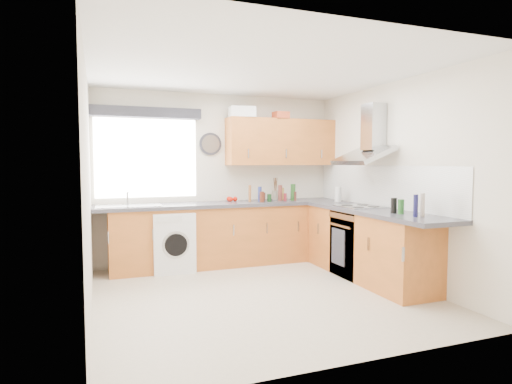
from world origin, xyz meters
name	(u,v)px	position (x,y,z in m)	size (l,w,h in m)	color
ground_plane	(261,294)	(0.00, 0.00, 0.00)	(3.60, 3.60, 0.00)	beige
ceiling	(262,70)	(0.00, 0.00, 2.50)	(3.60, 3.60, 0.02)	white
wall_back	(218,178)	(0.00, 1.80, 1.25)	(3.60, 0.02, 2.50)	silver
wall_front	(352,196)	(0.00, -1.80, 1.25)	(3.60, 0.02, 2.50)	silver
wall_left	(88,187)	(-1.80, 0.00, 1.25)	(0.02, 3.60, 2.50)	silver
wall_right	(395,182)	(1.80, 0.00, 1.25)	(0.02, 3.60, 2.50)	silver
window	(147,158)	(-1.05, 1.79, 1.55)	(1.40, 0.02, 1.10)	silver
window_blind	(147,112)	(-1.05, 1.70, 2.18)	(1.50, 0.18, 0.14)	#25252C
splashback	(379,186)	(1.79, 0.30, 1.18)	(0.01, 3.00, 0.54)	white
base_cab_back	(217,236)	(-0.10, 1.51, 0.43)	(3.00, 0.58, 0.86)	#A25621
base_cab_corner	(316,230)	(1.50, 1.50, 0.43)	(0.60, 0.60, 0.86)	#A25621
base_cab_right	(367,245)	(1.51, 0.15, 0.43)	(0.58, 2.10, 0.86)	#A25621
worktop_back	(224,204)	(0.00, 1.50, 0.89)	(3.60, 0.62, 0.05)	#323138
worktop_right	(374,211)	(1.50, 0.00, 0.89)	(0.62, 2.42, 0.05)	#323138
sink	(128,203)	(-1.33, 1.50, 0.95)	(0.84, 0.46, 0.10)	#A2A6AB
oven	(360,244)	(1.50, 0.30, 0.42)	(0.56, 0.58, 0.85)	black
hob_plate	(360,206)	(1.50, 0.30, 0.92)	(0.52, 0.52, 0.01)	#A2A6AB
extractor_hood	(368,141)	(1.60, 0.30, 1.77)	(0.52, 0.78, 0.66)	#A2A6AB
upper_cabinets	(281,142)	(0.95, 1.62, 1.80)	(1.70, 0.35, 0.70)	#A25621
washing_machine	(173,241)	(-0.76, 1.42, 0.41)	(0.56, 0.54, 0.81)	silver
wall_clock	(211,144)	(-0.13, 1.76, 1.76)	(0.33, 0.33, 0.04)	#25252C
casserole	(242,112)	(0.30, 1.58, 2.23)	(0.37, 0.26, 0.15)	silver
storage_box	(281,115)	(0.90, 1.52, 2.20)	(0.21, 0.18, 0.10)	#B24120
utensil_pot	(275,195)	(0.89, 1.70, 0.98)	(0.10, 0.10, 0.14)	gray
kitchen_roll	(338,194)	(1.62, 1.05, 1.02)	(0.10, 0.10, 0.21)	silver
tomato_cluster	(232,199)	(0.16, 1.65, 0.94)	(0.15, 0.15, 0.07)	#C11104
jar_0	(283,194)	(0.96, 1.59, 1.01)	(0.05, 0.05, 0.19)	olive
jar_1	(269,198)	(0.66, 1.40, 0.97)	(0.06, 0.06, 0.11)	#123414
jar_2	(260,194)	(0.53, 1.43, 1.02)	(0.05, 0.05, 0.22)	navy
jar_3	(295,196)	(1.09, 1.40, 0.98)	(0.04, 0.04, 0.14)	#4C241B
jar_4	(280,193)	(0.86, 1.45, 1.03)	(0.07, 0.07, 0.24)	#57261F
jar_5	(250,194)	(0.39, 1.48, 1.03)	(0.04, 0.04, 0.25)	brown
jar_6	(293,192)	(1.08, 1.46, 1.04)	(0.08, 0.08, 0.25)	#1F4719
jar_7	(285,197)	(0.93, 1.41, 0.97)	(0.05, 0.05, 0.12)	maroon
jar_8	(264,197)	(0.66, 1.63, 0.97)	(0.06, 0.06, 0.12)	#4C231B
jar_9	(260,198)	(0.59, 1.58, 0.96)	(0.06, 0.06, 0.09)	black
jar_10	(262,197)	(0.53, 1.35, 0.99)	(0.07, 0.07, 0.16)	#4E1E10
bottle_0	(423,205)	(1.55, -0.78, 1.04)	(0.05, 0.05, 0.25)	#C0B0A4
bottle_1	(401,207)	(1.49, -0.51, 0.99)	(0.07, 0.07, 0.17)	#1F581F
bottle_2	(394,206)	(1.46, -0.42, 1.00)	(0.07, 0.07, 0.18)	black
bottle_3	(416,206)	(1.46, -0.78, 1.03)	(0.05, 0.05, 0.24)	#141342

